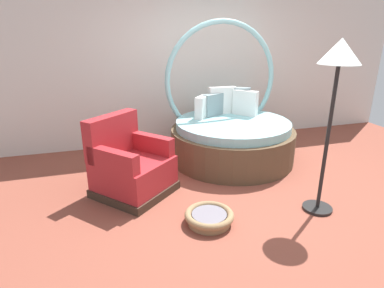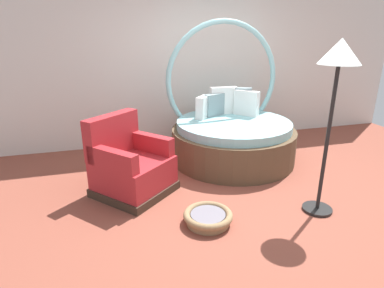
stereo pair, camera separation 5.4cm
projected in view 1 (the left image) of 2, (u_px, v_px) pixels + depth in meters
ground_plane at (241, 195)px, 3.92m from camera, size 8.00×8.00×0.02m
back_wall at (189, 59)px, 5.45m from camera, size 8.00×0.12×2.82m
round_daybed at (231, 132)px, 4.91m from camera, size 1.84×1.84×2.05m
red_armchair at (130, 167)px, 3.87m from camera, size 1.13×1.13×0.94m
pet_basket at (209, 217)px, 3.31m from camera, size 0.51×0.51×0.13m
floor_lamp at (338, 69)px, 3.08m from camera, size 0.40×0.40×1.82m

